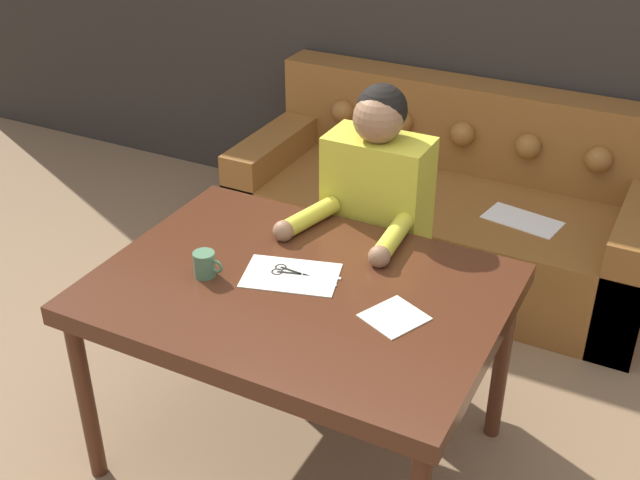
{
  "coord_description": "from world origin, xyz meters",
  "views": [
    {
      "loc": [
        1.03,
        -1.97,
        2.28
      ],
      "look_at": [
        -0.07,
        0.16,
        0.87
      ],
      "focal_mm": 45.0,
      "sensor_mm": 36.0,
      "label": 1
    }
  ],
  "objects_px": {
    "couch": "(446,209)",
    "scissors": "(294,273)",
    "dining_table": "(299,302)",
    "mug": "(205,264)",
    "person": "(375,236)"
  },
  "relations": [
    {
      "from": "couch",
      "to": "scissors",
      "type": "height_order",
      "value": "couch"
    },
    {
      "from": "dining_table",
      "to": "couch",
      "type": "relative_size",
      "value": 0.65
    },
    {
      "from": "couch",
      "to": "mug",
      "type": "relative_size",
      "value": 18.6
    },
    {
      "from": "couch",
      "to": "scissors",
      "type": "relative_size",
      "value": 8.54
    },
    {
      "from": "couch",
      "to": "mug",
      "type": "distance_m",
      "value": 1.78
    },
    {
      "from": "scissors",
      "to": "person",
      "type": "bearing_deg",
      "value": 84.25
    },
    {
      "from": "couch",
      "to": "dining_table",
      "type": "bearing_deg",
      "value": -90.11
    },
    {
      "from": "couch",
      "to": "person",
      "type": "height_order",
      "value": "person"
    },
    {
      "from": "couch",
      "to": "person",
      "type": "distance_m",
      "value": 1.02
    },
    {
      "from": "dining_table",
      "to": "couch",
      "type": "bearing_deg",
      "value": 89.89
    },
    {
      "from": "mug",
      "to": "person",
      "type": "bearing_deg",
      "value": 65.8
    },
    {
      "from": "person",
      "to": "scissors",
      "type": "height_order",
      "value": "person"
    },
    {
      "from": "person",
      "to": "scissors",
      "type": "distance_m",
      "value": 0.59
    },
    {
      "from": "scissors",
      "to": "couch",
      "type": "bearing_deg",
      "value": 88.1
    },
    {
      "from": "dining_table",
      "to": "mug",
      "type": "height_order",
      "value": "mug"
    }
  ]
}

